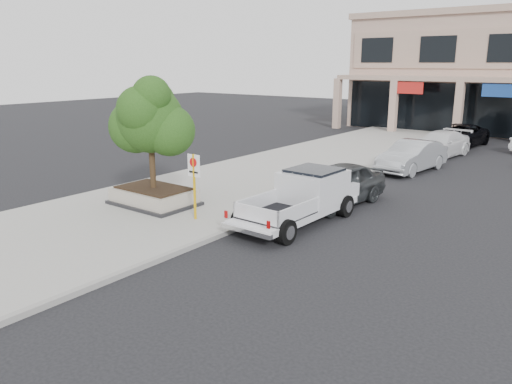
# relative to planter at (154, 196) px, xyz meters

# --- Properties ---
(ground) EXTENTS (120.00, 120.00, 0.00)m
(ground) POSITION_rel_planter_xyz_m (5.77, -1.01, -0.48)
(ground) COLOR black
(ground) RESTS_ON ground
(sidewalk) EXTENTS (8.00, 52.00, 0.15)m
(sidewalk) POSITION_rel_planter_xyz_m (0.27, 4.99, -0.40)
(sidewalk) COLOR gray
(sidewalk) RESTS_ON ground
(curb) EXTENTS (0.20, 52.00, 0.15)m
(curb) POSITION_rel_planter_xyz_m (4.22, 4.99, -0.40)
(curb) COLOR gray
(curb) RESTS_ON ground
(planter) EXTENTS (3.20, 2.20, 0.68)m
(planter) POSITION_rel_planter_xyz_m (0.00, 0.00, 0.00)
(planter) COLOR black
(planter) RESTS_ON sidewalk
(planter_tree) EXTENTS (2.90, 2.55, 4.00)m
(planter_tree) POSITION_rel_planter_xyz_m (0.13, 0.15, 2.94)
(planter_tree) COLOR black
(planter_tree) RESTS_ON planter
(no_parking_sign) EXTENTS (0.55, 0.09, 2.30)m
(no_parking_sign) POSITION_rel_planter_xyz_m (2.57, -0.39, 1.16)
(no_parking_sign) COLOR #DBA40B
(no_parking_sign) RESTS_ON sidewalk
(hedge) EXTENTS (1.10, 0.99, 0.93)m
(hedge) POSITION_rel_planter_xyz_m (3.97, 4.81, 0.14)
(hedge) COLOR #154915
(hedge) RESTS_ON sidewalk
(pickup_truck) EXTENTS (2.26, 5.76, 1.80)m
(pickup_truck) POSITION_rel_planter_xyz_m (5.42, 1.71, 0.42)
(pickup_truck) COLOR silver
(pickup_truck) RESTS_ON ground
(curb_car_a) EXTENTS (2.48, 5.03, 1.65)m
(curb_car_a) POSITION_rel_planter_xyz_m (5.38, 4.66, 0.35)
(curb_car_a) COLOR #2F3235
(curb_car_a) RESTS_ON ground
(curb_car_b) EXTENTS (2.26, 4.98, 1.59)m
(curb_car_b) POSITION_rel_planter_xyz_m (5.41, 12.65, 0.32)
(curb_car_b) COLOR #AFB2B7
(curb_car_b) RESTS_ON ground
(curb_car_c) EXTENTS (2.80, 5.41, 1.50)m
(curb_car_c) POSITION_rel_planter_xyz_m (5.19, 17.69, 0.28)
(curb_car_c) COLOR silver
(curb_car_c) RESTS_ON ground
(curb_car_d) EXTENTS (2.88, 5.55, 1.49)m
(curb_car_d) POSITION_rel_planter_xyz_m (5.04, 22.28, 0.27)
(curb_car_d) COLOR black
(curb_car_d) RESTS_ON ground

